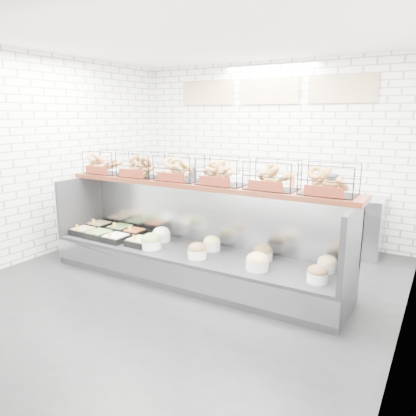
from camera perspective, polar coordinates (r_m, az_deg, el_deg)
The scene contains 5 objects.
ground at distance 5.18m, azimuth -4.15°, elevation -11.10°, with size 5.50×5.50×0.00m, color black.
room_shell at distance 5.24m, azimuth -0.67°, elevation 12.39°, with size 5.02×5.51×3.01m.
display_case at distance 5.33m, azimuth -2.26°, elevation -6.56°, with size 4.00×0.90×1.20m.
bagel_shelf at distance 5.22m, azimuth -1.11°, elevation 5.00°, with size 4.10×0.50×0.40m.
prep_counter at distance 7.06m, azimuth 7.05°, elevation -0.59°, with size 4.00×0.60×1.20m.
Camera 1 is at (2.73, -3.87, 2.10)m, focal length 35.00 mm.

